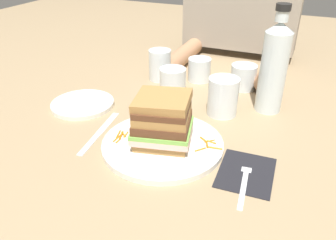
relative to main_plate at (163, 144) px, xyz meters
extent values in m
plane|color=#9E8460|center=(-0.01, 0.03, -0.01)|extent=(3.00, 3.00, 0.00)
cylinder|color=white|center=(0.00, 0.00, 0.00)|extent=(0.27, 0.27, 0.01)
cube|color=#A87A42|center=(0.00, 0.00, 0.02)|extent=(0.13, 0.13, 0.02)
cube|color=beige|center=(0.00, 0.00, 0.03)|extent=(0.15, 0.14, 0.01)
cube|color=#7AB74C|center=(0.00, 0.00, 0.04)|extent=(0.15, 0.14, 0.01)
cube|color=#56331E|center=(0.00, 0.00, 0.06)|extent=(0.14, 0.13, 0.02)
cube|color=#A87A42|center=(0.00, 0.00, 0.08)|extent=(0.13, 0.13, 0.02)
cube|color=#56331E|center=(0.00, 0.00, 0.09)|extent=(0.13, 0.13, 0.01)
cube|color=#A87A42|center=(0.00, 0.00, 0.11)|extent=(0.13, 0.12, 0.02)
cylinder|color=orange|center=(-0.09, -0.01, 0.01)|extent=(0.02, 0.02, 0.00)
cylinder|color=orange|center=(-0.11, -0.01, 0.01)|extent=(0.01, 0.03, 0.00)
cylinder|color=orange|center=(-0.10, -0.03, 0.01)|extent=(0.00, 0.03, 0.00)
cylinder|color=orange|center=(-0.10, -0.02, 0.01)|extent=(0.01, 0.03, 0.00)
cylinder|color=orange|center=(-0.09, -0.01, 0.01)|extent=(0.01, 0.02, 0.00)
cylinder|color=orange|center=(-0.09, -0.04, 0.01)|extent=(0.00, 0.02, 0.00)
cylinder|color=orange|center=(0.09, 0.03, 0.01)|extent=(0.01, 0.02, 0.00)
cylinder|color=orange|center=(0.11, 0.02, 0.01)|extent=(0.03, 0.01, 0.00)
cylinder|color=orange|center=(0.10, 0.04, 0.01)|extent=(0.02, 0.02, 0.00)
cylinder|color=orange|center=(0.08, 0.04, 0.01)|extent=(0.02, 0.02, 0.00)
cylinder|color=orange|center=(0.09, 0.00, 0.01)|extent=(0.02, 0.02, 0.00)
cylinder|color=orange|center=(0.10, 0.04, 0.01)|extent=(0.02, 0.01, 0.00)
cube|color=black|center=(0.19, -0.02, -0.01)|extent=(0.11, 0.14, 0.00)
cube|color=silver|center=(0.20, -0.07, 0.00)|extent=(0.02, 0.11, 0.00)
cube|color=silver|center=(0.19, -0.01, 0.00)|extent=(0.02, 0.02, 0.00)
cylinder|color=silver|center=(0.20, 0.02, 0.00)|extent=(0.01, 0.04, 0.00)
cylinder|color=silver|center=(0.19, 0.02, 0.00)|extent=(0.01, 0.04, 0.00)
cylinder|color=silver|center=(0.18, 0.02, 0.00)|extent=(0.01, 0.04, 0.00)
cylinder|color=silver|center=(0.18, 0.02, 0.00)|extent=(0.01, 0.04, 0.00)
cube|color=silver|center=(-0.16, -0.06, -0.01)|extent=(0.03, 0.10, 0.00)
cube|color=silver|center=(-0.17, 0.04, -0.01)|extent=(0.03, 0.11, 0.00)
cylinder|color=white|center=(0.08, 0.20, 0.04)|extent=(0.08, 0.08, 0.10)
cylinder|color=orange|center=(0.08, 0.20, 0.03)|extent=(0.07, 0.07, 0.06)
cylinder|color=silver|center=(0.19, 0.28, 0.10)|extent=(0.07, 0.07, 0.21)
cone|color=silver|center=(0.19, 0.28, 0.22)|extent=(0.07, 0.07, 0.03)
cylinder|color=silver|center=(0.19, 0.28, 0.24)|extent=(0.03, 0.03, 0.03)
cylinder|color=black|center=(0.19, 0.28, 0.26)|extent=(0.04, 0.04, 0.02)
cylinder|color=silver|center=(-0.09, 0.28, 0.03)|extent=(0.08, 0.08, 0.07)
cylinder|color=silver|center=(-0.05, 0.40, 0.03)|extent=(0.07, 0.07, 0.07)
cylinder|color=silver|center=(0.09, 0.39, 0.03)|extent=(0.08, 0.08, 0.07)
cylinder|color=silver|center=(-0.17, 0.35, 0.04)|extent=(0.07, 0.07, 0.10)
cylinder|color=white|center=(-0.28, 0.10, 0.00)|extent=(0.17, 0.17, 0.01)
cylinder|color=tan|center=(-0.15, 0.51, 0.02)|extent=(0.06, 0.26, 0.06)
cylinder|color=tan|center=(0.16, 0.51, 0.02)|extent=(0.06, 0.26, 0.06)
sphere|color=tan|center=(-0.15, 0.38, 0.02)|extent=(0.06, 0.06, 0.06)
sphere|color=tan|center=(0.16, 0.38, 0.02)|extent=(0.06, 0.06, 0.06)
camera|label=1|loc=(0.26, -0.57, 0.42)|focal=35.98mm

